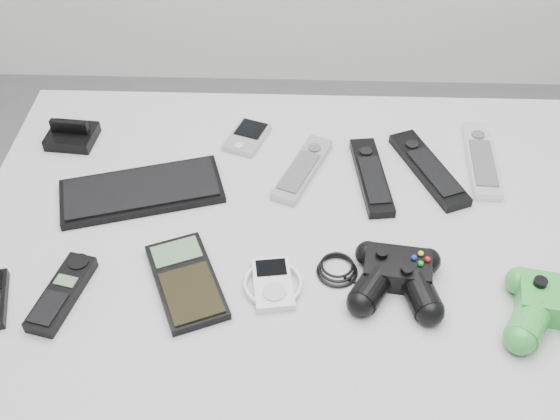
{
  "coord_description": "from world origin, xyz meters",
  "views": [
    {
      "loc": [
        0.0,
        -0.71,
        1.62
      ],
      "look_at": [
        -0.02,
        0.09,
        0.82
      ],
      "focal_mm": 42.0,
      "sensor_mm": 36.0,
      "label": 1
    }
  ],
  "objects_px": {
    "desk": "(315,250)",
    "remote_silver_a": "(303,169)",
    "controller_black": "(397,275)",
    "calculator": "(186,281)",
    "pda": "(247,137)",
    "remote_black_b": "(429,168)",
    "remote_silver_b": "(481,159)",
    "cordless_handset": "(62,293)",
    "controller_green": "(558,308)",
    "pda_keyboard": "(142,190)",
    "mp3_player": "(273,283)",
    "remote_black_a": "(371,176)"
  },
  "relations": [
    {
      "from": "desk",
      "to": "remote_silver_a",
      "type": "relative_size",
      "value": 6.4
    },
    {
      "from": "remote_silver_a",
      "to": "controller_black",
      "type": "bearing_deg",
      "value": -37.95
    },
    {
      "from": "remote_silver_a",
      "to": "calculator",
      "type": "relative_size",
      "value": 1.03
    },
    {
      "from": "pda",
      "to": "remote_silver_a",
      "type": "height_order",
      "value": "remote_silver_a"
    },
    {
      "from": "remote_black_b",
      "to": "remote_silver_b",
      "type": "height_order",
      "value": "same"
    },
    {
      "from": "cordless_handset",
      "to": "controller_green",
      "type": "distance_m",
      "value": 0.75
    },
    {
      "from": "desk",
      "to": "controller_green",
      "type": "relative_size",
      "value": 7.06
    },
    {
      "from": "pda",
      "to": "remote_silver_b",
      "type": "relative_size",
      "value": 0.47
    },
    {
      "from": "pda_keyboard",
      "to": "mp3_player",
      "type": "height_order",
      "value": "same"
    },
    {
      "from": "remote_silver_a",
      "to": "controller_black",
      "type": "relative_size",
      "value": 0.75
    },
    {
      "from": "desk",
      "to": "controller_green",
      "type": "xyz_separation_m",
      "value": [
        0.36,
        -0.19,
        0.1
      ]
    },
    {
      "from": "pda",
      "to": "mp3_player",
      "type": "xyz_separation_m",
      "value": [
        0.07,
        -0.37,
        0.0
      ]
    },
    {
      "from": "remote_silver_a",
      "to": "remote_silver_b",
      "type": "relative_size",
      "value": 0.88
    },
    {
      "from": "pda",
      "to": "remote_black_a",
      "type": "distance_m",
      "value": 0.26
    },
    {
      "from": "cordless_handset",
      "to": "mp3_player",
      "type": "bearing_deg",
      "value": 18.97
    },
    {
      "from": "mp3_player",
      "to": "controller_black",
      "type": "distance_m",
      "value": 0.19
    },
    {
      "from": "remote_silver_a",
      "to": "calculator",
      "type": "bearing_deg",
      "value": -100.72
    },
    {
      "from": "pda_keyboard",
      "to": "remote_silver_b",
      "type": "xyz_separation_m",
      "value": [
        0.63,
        0.11,
        0.0
      ]
    },
    {
      "from": "remote_black_b",
      "to": "pda",
      "type": "bearing_deg",
      "value": 143.16
    },
    {
      "from": "desk",
      "to": "cordless_handset",
      "type": "height_order",
      "value": "cordless_handset"
    },
    {
      "from": "remote_silver_b",
      "to": "mp3_player",
      "type": "xyz_separation_m",
      "value": [
        -0.38,
        -0.31,
        -0.0
      ]
    },
    {
      "from": "pda_keyboard",
      "to": "remote_black_a",
      "type": "bearing_deg",
      "value": -9.22
    },
    {
      "from": "remote_silver_b",
      "to": "controller_green",
      "type": "xyz_separation_m",
      "value": [
        0.04,
        -0.36,
        0.02
      ]
    },
    {
      "from": "calculator",
      "to": "pda",
      "type": "bearing_deg",
      "value": 56.23
    },
    {
      "from": "remote_silver_a",
      "to": "pda_keyboard",
      "type": "bearing_deg",
      "value": -143.98
    },
    {
      "from": "desk",
      "to": "remote_silver_a",
      "type": "bearing_deg",
      "value": 101.12
    },
    {
      "from": "remote_silver_b",
      "to": "controller_black",
      "type": "bearing_deg",
      "value": -118.33
    },
    {
      "from": "pda",
      "to": "controller_black",
      "type": "relative_size",
      "value": 0.4
    },
    {
      "from": "remote_silver_a",
      "to": "remote_silver_b",
      "type": "xyz_separation_m",
      "value": [
        0.34,
        0.04,
        0.0
      ]
    },
    {
      "from": "remote_silver_b",
      "to": "pda_keyboard",
      "type": "bearing_deg",
      "value": -166.78
    },
    {
      "from": "pda_keyboard",
      "to": "remote_black_a",
      "type": "relative_size",
      "value": 1.4
    },
    {
      "from": "remote_black_a",
      "to": "controller_black",
      "type": "xyz_separation_m",
      "value": [
        0.02,
        -0.25,
        0.01
      ]
    },
    {
      "from": "calculator",
      "to": "mp3_player",
      "type": "bearing_deg",
      "value": -23.32
    },
    {
      "from": "pda_keyboard",
      "to": "calculator",
      "type": "distance_m",
      "value": 0.23
    },
    {
      "from": "remote_silver_b",
      "to": "cordless_handset",
      "type": "xyz_separation_m",
      "value": [
        -0.71,
        -0.35,
        0.0
      ]
    },
    {
      "from": "remote_black_b",
      "to": "pda_keyboard",
      "type": "bearing_deg",
      "value": 165.45
    },
    {
      "from": "desk",
      "to": "cordless_handset",
      "type": "bearing_deg",
      "value": -155.96
    },
    {
      "from": "pda",
      "to": "remote_black_b",
      "type": "bearing_deg",
      "value": 5.78
    },
    {
      "from": "calculator",
      "to": "remote_black_a",
      "type": "bearing_deg",
      "value": 16.95
    },
    {
      "from": "remote_black_b",
      "to": "mp3_player",
      "type": "height_order",
      "value": "remote_black_b"
    },
    {
      "from": "desk",
      "to": "remote_black_a",
      "type": "xyz_separation_m",
      "value": [
        0.1,
        0.11,
        0.08
      ]
    },
    {
      "from": "pda",
      "to": "mp3_player",
      "type": "relative_size",
      "value": 1.0
    },
    {
      "from": "remote_silver_a",
      "to": "controller_black",
      "type": "distance_m",
      "value": 0.31
    },
    {
      "from": "pda_keyboard",
      "to": "remote_silver_a",
      "type": "bearing_deg",
      "value": -3.08
    },
    {
      "from": "desk",
      "to": "remote_silver_a",
      "type": "distance_m",
      "value": 0.16
    },
    {
      "from": "remote_silver_a",
      "to": "mp3_player",
      "type": "bearing_deg",
      "value": -76.44
    },
    {
      "from": "remote_silver_b",
      "to": "calculator",
      "type": "xyz_separation_m",
      "value": [
        -0.52,
        -0.31,
        -0.0
      ]
    },
    {
      "from": "remote_silver_b",
      "to": "calculator",
      "type": "relative_size",
      "value": 1.18
    },
    {
      "from": "pda_keyboard",
      "to": "remote_black_b",
      "type": "bearing_deg",
      "value": -8.06
    },
    {
      "from": "pda_keyboard",
      "to": "controller_black",
      "type": "height_order",
      "value": "controller_black"
    }
  ]
}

